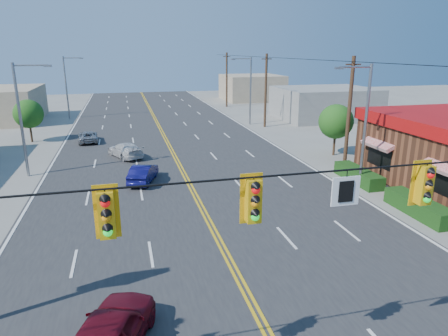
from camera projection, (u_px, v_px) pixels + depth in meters
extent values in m
cube|color=#2D2D30|center=(183.00, 172.00, 29.72)|extent=(20.00, 120.00, 0.06)
cylinder|color=black|center=(302.00, 174.00, 9.43)|extent=(24.00, 0.05, 0.05)
cube|color=white|center=(345.00, 191.00, 9.87)|extent=(0.75, 0.04, 0.75)
cube|color=#D89E0C|center=(107.00, 215.00, 8.54)|extent=(0.55, 0.34, 1.25)
cube|color=#D89E0C|center=(253.00, 201.00, 9.31)|extent=(0.55, 0.34, 1.25)
cube|color=#D89E0C|center=(424.00, 185.00, 10.42)|extent=(0.55, 0.34, 1.25)
cube|color=#194214|center=(385.00, 189.00, 24.87)|extent=(1.20, 9.00, 0.90)
cylinder|color=gray|center=(365.00, 128.00, 25.60)|extent=(0.20, 0.20, 8.00)
cylinder|color=gray|center=(356.00, 67.00, 24.26)|extent=(2.20, 0.12, 0.12)
cube|color=gray|center=(339.00, 68.00, 24.01)|extent=(0.50, 0.25, 0.15)
cylinder|color=gray|center=(251.00, 91.00, 47.90)|extent=(0.20, 0.20, 8.00)
cylinder|color=gray|center=(242.00, 59.00, 46.56)|extent=(2.20, 0.12, 0.12)
cube|color=gray|center=(233.00, 59.00, 46.31)|extent=(0.50, 0.25, 0.15)
cylinder|color=gray|center=(21.00, 121.00, 27.86)|extent=(0.20, 0.20, 8.00)
cylinder|color=gray|center=(30.00, 65.00, 27.03)|extent=(2.20, 0.12, 0.12)
cube|color=gray|center=(48.00, 66.00, 27.31)|extent=(0.50, 0.25, 0.15)
cylinder|color=gray|center=(66.00, 88.00, 52.02)|extent=(0.20, 0.20, 8.00)
cylinder|color=gray|center=(72.00, 58.00, 51.19)|extent=(2.20, 0.12, 0.12)
cube|color=gray|center=(81.00, 58.00, 51.47)|extent=(0.50, 0.25, 0.15)
cylinder|color=#47301E|center=(349.00, 115.00, 29.54)|extent=(0.28, 0.28, 8.40)
cylinder|color=#47301E|center=(266.00, 91.00, 46.27)|extent=(0.28, 0.28, 8.40)
cylinder|color=#47301E|center=(227.00, 80.00, 62.99)|extent=(0.28, 0.28, 8.40)
cylinder|color=#47301E|center=(334.00, 143.00, 34.46)|extent=(0.20, 0.20, 2.10)
sphere|color=#235B19|center=(336.00, 122.00, 33.92)|extent=(2.94, 2.94, 2.94)
cylinder|color=#47301E|center=(31.00, 132.00, 39.39)|extent=(0.20, 0.20, 2.00)
sphere|color=#235B19|center=(28.00, 114.00, 38.88)|extent=(2.80, 2.80, 2.80)
cube|color=gray|center=(325.00, 103.00, 52.91)|extent=(12.00, 10.00, 4.00)
cube|color=tan|center=(252.00, 87.00, 72.60)|extent=(10.00, 10.00, 4.40)
imported|color=#0E0D4E|center=(143.00, 174.00, 27.36)|extent=(2.38, 4.00, 1.25)
imported|color=silver|center=(125.00, 151.00, 33.70)|extent=(3.30, 4.60, 1.24)
imported|color=#97979C|center=(88.00, 137.00, 39.27)|extent=(2.11, 4.03, 1.08)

